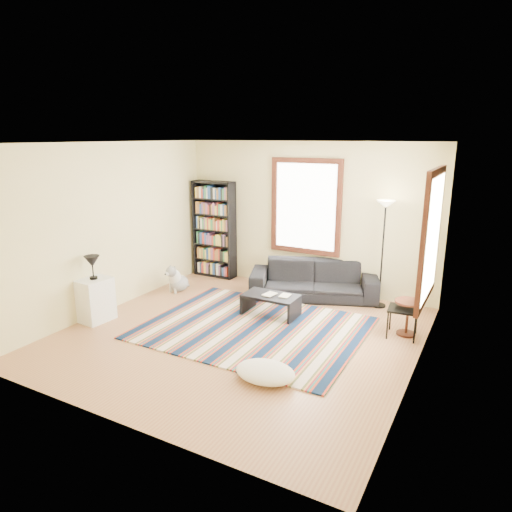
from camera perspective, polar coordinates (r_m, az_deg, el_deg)
The scene contains 21 objects.
floor at distance 6.99m, azimuth -1.98°, elevation -10.09°, with size 5.00×5.00×0.10m, color #A6764C.
ceiling at distance 6.34m, azimuth -2.21°, elevation 14.42°, with size 5.00×5.00×0.10m, color white.
wall_back at distance 8.76m, azimuth 6.40°, elevation 4.93°, with size 5.00×0.10×2.80m, color beige.
wall_front at distance 4.59m, azimuth -18.45°, elevation -4.98°, with size 5.00×0.10×2.80m, color beige.
wall_left at distance 8.08m, azimuth -17.91°, elevation 3.46°, with size 0.10×5.00×2.80m, color beige.
wall_right at distance 5.70m, azimuth 20.61°, elevation -1.34°, with size 0.10×5.00×2.80m, color beige.
window_back at distance 8.66m, azimuth 6.24°, elevation 6.15°, with size 1.20×0.06×1.60m, color white.
window_right at distance 6.44m, azimuth 21.10°, elevation 2.23°, with size 0.06×1.20×1.60m, color white.
rug at distance 7.15m, azimuth -0.30°, elevation -8.96°, with size 3.26×2.61×0.02m, color #0B1D39.
sofa at distance 8.44m, azimuth 7.19°, elevation -2.96°, with size 0.89×2.28×0.67m, color black.
bookshelf at distance 9.54m, azimuth -5.22°, elevation 3.32°, with size 0.90×0.30×2.00m, color black.
coffee_table at distance 7.58m, azimuth 1.86°, elevation -6.17°, with size 0.90×0.50×0.36m, color black.
book_a at distance 7.55m, azimuth 1.19°, elevation -4.69°, with size 0.17×0.23×0.02m, color beige.
book_b at distance 7.49m, azimuth 3.07°, elevation -4.89°, with size 0.22×0.16×0.02m, color beige.
floor_cushion at distance 5.75m, azimuth 1.16°, elevation -14.28°, with size 0.76×0.57×0.19m, color white.
floor_lamp at distance 8.04m, azimuth 15.50°, elevation 0.14°, with size 0.30×0.30×1.86m, color black, non-canonical shape.
side_table at distance 7.20m, azimuth 18.37°, elevation -7.34°, with size 0.40×0.40×0.54m, color #4C2213.
folding_chair at distance 7.06m, azimuth 17.94°, elevation -6.35°, with size 0.42×0.40×0.86m, color black.
white_cabinet at distance 7.76m, azimuth -19.40°, elevation -5.20°, with size 0.38×0.50×0.70m, color white.
table_lamp at distance 7.60m, azimuth -19.75°, elevation -1.36°, with size 0.24×0.24×0.38m, color black, non-canonical shape.
dog at distance 8.83m, azimuth -9.62°, elevation -2.73°, with size 0.37×0.52×0.52m, color #ABABAB, non-canonical shape.
Camera 1 is at (3.22, -5.46, 2.90)m, focal length 32.00 mm.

